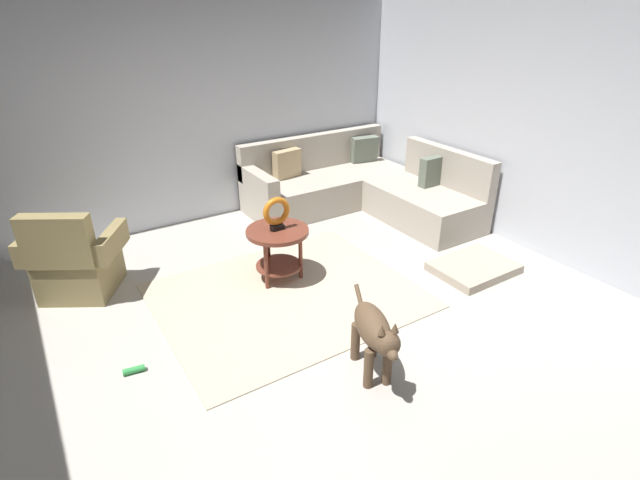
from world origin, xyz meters
TOP-DOWN VIEW (x-y plane):
  - ground_plane at (0.00, 0.00)m, footprint 6.00×6.00m
  - wall_back at (0.00, 2.94)m, footprint 6.00×0.12m
  - wall_right at (2.94, 0.00)m, footprint 0.12×6.00m
  - area_rug at (0.15, 0.70)m, footprint 2.30×1.90m
  - sectional_couch at (1.99, 2.01)m, footprint 2.20×2.25m
  - armchair at (-1.45, 1.80)m, footprint 1.00×0.93m
  - side_table at (0.24, 1.03)m, footprint 0.60×0.60m
  - torus_sculpture at (0.24, 1.03)m, footprint 0.28×0.08m
  - dog_bed_mat at (1.98, 0.08)m, footprint 0.80×0.60m
  - dog at (0.17, -0.56)m, footprint 0.38×0.82m
  - dog_toy_rope at (-1.32, 0.40)m, footprint 0.16×0.07m

SIDE VIEW (x-z plane):
  - ground_plane at x=0.00m, z-range -0.10..0.00m
  - area_rug at x=0.15m, z-range 0.00..0.01m
  - dog_toy_rope at x=-1.32m, z-range 0.00..0.05m
  - dog_bed_mat at x=1.98m, z-range 0.00..0.09m
  - sectional_couch at x=1.99m, z-range -0.15..0.73m
  - armchair at x=-1.45m, z-range -0.12..0.76m
  - dog at x=0.17m, z-range 0.06..0.69m
  - side_table at x=0.24m, z-range 0.15..0.69m
  - torus_sculpture at x=0.24m, z-range 0.55..0.87m
  - wall_back at x=0.00m, z-range 0.00..2.70m
  - wall_right at x=2.94m, z-range 0.00..2.70m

